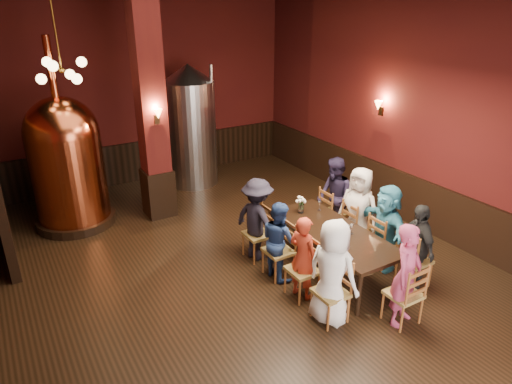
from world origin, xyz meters
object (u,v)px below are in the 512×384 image
person_1 (303,257)px  rose_vase (301,202)px  steel_vessel (191,126)px  person_2 (279,240)px  dining_table (333,234)px  person_0 (332,272)px  copper_kettle (67,161)px

person_1 → rose_vase: bearing=-50.1°
steel_vessel → person_2: bearing=-96.2°
dining_table → rose_vase: (-0.05, 0.82, 0.27)m
dining_table → person_2: size_ratio=1.82×
dining_table → person_0: person_0 is taller
dining_table → rose_vase: 0.87m
person_2 → rose_vase: 0.98m
person_0 → steel_vessel: 5.96m
person_2 → rose_vase: size_ratio=4.19×
person_1 → steel_vessel: 5.31m
person_1 → person_2: (0.00, 0.66, -0.01)m
person_1 → person_0: bearing=164.6°
dining_table → copper_kettle: (-3.33, 4.07, 0.65)m
person_1 → person_2: person_1 is taller
copper_kettle → dining_table: bearing=-50.7°
dining_table → copper_kettle: 5.30m
dining_table → steel_vessel: bearing=94.3°
person_1 → steel_vessel: bearing=-20.8°
person_0 → copper_kettle: (-2.48, 5.06, 0.55)m
person_1 → rose_vase: person_1 is taller
person_2 → dining_table: bearing=-112.2°
dining_table → rose_vase: rose_vase is taller
steel_vessel → person_0: bearing=-94.9°
dining_table → person_1: (-0.85, -0.33, -0.01)m
dining_table → copper_kettle: bearing=129.5°
person_0 → person_2: size_ratio=1.19×
rose_vase → dining_table: bearing=-86.5°
rose_vase → copper_kettle: bearing=135.3°
rose_vase → person_0: bearing=-113.8°
person_2 → steel_vessel: steel_vessel is taller
dining_table → steel_vessel: size_ratio=0.83×
person_0 → steel_vessel: size_ratio=0.54×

